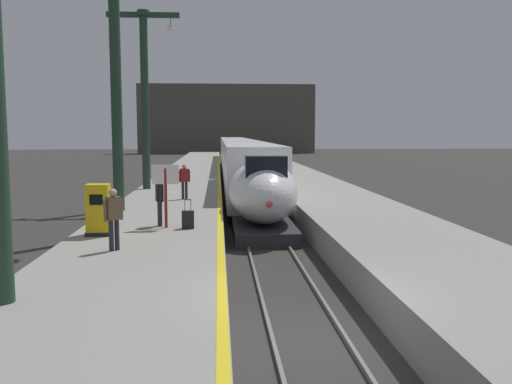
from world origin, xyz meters
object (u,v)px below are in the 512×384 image
at_px(station_column_mid, 115,58).
at_px(passenger_far_waiting, 184,179).
at_px(passenger_mid_platform, 114,214).
at_px(departure_info_board, 165,183).
at_px(highspeed_train_main, 240,159).
at_px(station_column_far, 145,84).
at_px(rolling_suitcase, 188,219).
at_px(passenger_near_edge, 160,197).
at_px(ticket_machine_yellow, 99,212).

height_order(station_column_mid, passenger_far_waiting, station_column_mid).
relative_size(passenger_mid_platform, departure_info_board, 0.80).
xyz_separation_m(highspeed_train_main, passenger_mid_platform, (-4.65, -31.82, 0.08)).
height_order(station_column_mid, station_column_far, station_column_mid).
relative_size(passenger_far_waiting, rolling_suitcase, 1.72).
height_order(passenger_mid_platform, passenger_far_waiting, same).
distance_m(highspeed_train_main, departure_info_board, 28.56).
bearing_deg(departure_info_board, passenger_near_edge, 124.14).
relative_size(station_column_far, departure_info_board, 4.67).
xyz_separation_m(passenger_near_edge, passenger_far_waiting, (0.38, 7.62, 0.00)).
distance_m(station_column_far, passenger_near_edge, 13.78).
relative_size(highspeed_train_main, passenger_far_waiting, 33.10).
height_order(highspeed_train_main, station_column_far, station_column_far).
height_order(passenger_mid_platform, rolling_suitcase, passenger_mid_platform).
xyz_separation_m(passenger_far_waiting, departure_info_board, (-0.14, -7.98, 0.52)).
distance_m(station_column_far, ticket_machine_yellow, 15.17).
distance_m(passenger_near_edge, ticket_machine_yellow, 2.34).
bearing_deg(passenger_far_waiting, departure_info_board, -90.99).
bearing_deg(departure_info_board, passenger_far_waiting, 89.01).
bearing_deg(station_column_mid, highspeed_train_main, 76.20).
bearing_deg(station_column_mid, passenger_mid_platform, -80.93).
relative_size(station_column_far, passenger_mid_platform, 5.86).
bearing_deg(highspeed_train_main, station_column_mid, -103.80).
distance_m(highspeed_train_main, station_column_mid, 25.28).
distance_m(passenger_near_edge, passenger_far_waiting, 7.63).
height_order(station_column_mid, departure_info_board, station_column_mid).
xyz_separation_m(highspeed_train_main, passenger_near_edge, (-3.83, -27.96, 0.08)).
bearing_deg(highspeed_train_main, passenger_near_edge, -97.79).
bearing_deg(station_column_mid, rolling_suitcase, -55.89).
bearing_deg(passenger_mid_platform, passenger_near_edge, 77.90).
height_order(highspeed_train_main, passenger_mid_platform, highspeed_train_main).
height_order(station_column_mid, ticket_machine_yellow, station_column_mid).
relative_size(passenger_near_edge, passenger_far_waiting, 1.00).
distance_m(passenger_far_waiting, ticket_machine_yellow, 9.42).
relative_size(station_column_mid, passenger_mid_platform, 6.14).
distance_m(station_column_mid, passenger_near_edge, 6.83).
distance_m(station_column_far, rolling_suitcase, 14.72).
bearing_deg(station_column_far, passenger_far_waiting, -64.24).
height_order(station_column_mid, passenger_mid_platform, station_column_mid).
height_order(station_column_far, ticket_machine_yellow, station_column_far).
distance_m(rolling_suitcase, departure_info_board, 1.43).
xyz_separation_m(station_column_far, departure_info_board, (2.32, -13.06, -4.40)).
bearing_deg(passenger_mid_platform, ticket_machine_yellow, 111.29).
relative_size(passenger_near_edge, ticket_machine_yellow, 1.06).
xyz_separation_m(ticket_machine_yellow, departure_info_board, (1.97, 1.20, 0.77)).
xyz_separation_m(passenger_mid_platform, departure_info_board, (1.07, 3.50, 0.52)).
bearing_deg(station_column_far, ticket_machine_yellow, -88.59).
bearing_deg(ticket_machine_yellow, station_column_far, 91.41).
bearing_deg(station_column_far, passenger_near_edge, -80.74).
xyz_separation_m(station_column_mid, rolling_suitcase, (3.06, -4.52, -5.85)).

